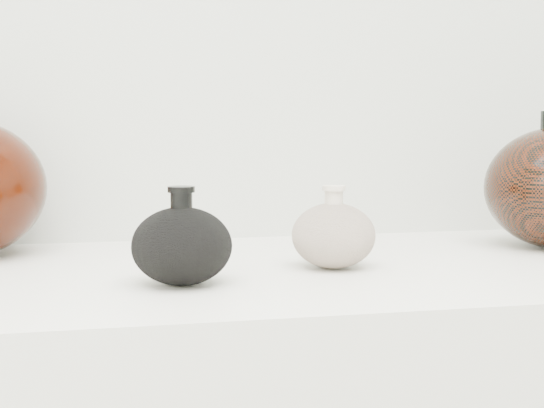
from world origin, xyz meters
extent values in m
cube|color=beige|center=(0.00, 0.95, 0.89)|extent=(1.20, 0.50, 0.03)
ellipsoid|color=black|center=(-0.06, 0.86, 0.94)|extent=(0.12, 0.12, 0.08)
cylinder|color=black|center=(-0.06, 0.86, 0.99)|extent=(0.03, 0.03, 0.02)
cylinder|color=black|center=(-0.06, 0.86, 1.00)|extent=(0.03, 0.03, 0.01)
ellipsoid|color=beige|center=(0.13, 0.92, 0.94)|extent=(0.11, 0.11, 0.08)
cylinder|color=beige|center=(0.13, 0.92, 0.98)|extent=(0.02, 0.02, 0.02)
cylinder|color=beige|center=(0.13, 0.92, 0.99)|extent=(0.03, 0.03, 0.01)
camera|label=1|loc=(-0.14, 0.08, 1.06)|focal=50.00mm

